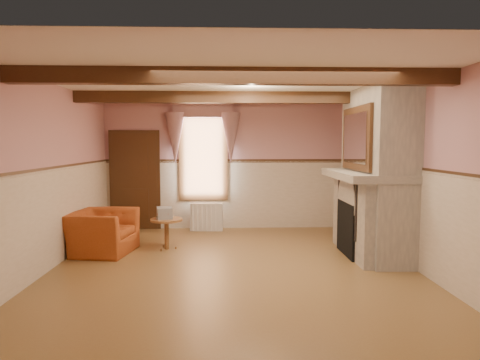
{
  "coord_description": "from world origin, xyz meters",
  "views": [
    {
      "loc": [
        -0.11,
        -6.47,
        1.89
      ],
      "look_at": [
        0.14,
        0.8,
        1.26
      ],
      "focal_mm": 32.0,
      "sensor_mm": 36.0,
      "label": 1
    }
  ],
  "objects_px": {
    "side_table": "(167,234)",
    "oil_lamp": "(361,162)",
    "armchair": "(102,232)",
    "bowl": "(364,168)",
    "radiator": "(207,217)",
    "mantel_clock": "(354,164)"
  },
  "relations": [
    {
      "from": "radiator",
      "to": "mantel_clock",
      "type": "distance_m",
      "value": 3.35
    },
    {
      "from": "mantel_clock",
      "to": "armchair",
      "type": "bearing_deg",
      "value": -174.97
    },
    {
      "from": "side_table",
      "to": "armchair",
      "type": "bearing_deg",
      "value": -168.42
    },
    {
      "from": "armchair",
      "to": "oil_lamp",
      "type": "xyz_separation_m",
      "value": [
        4.49,
        -0.01,
        1.2
      ]
    },
    {
      "from": "side_table",
      "to": "oil_lamp",
      "type": "distance_m",
      "value": 3.65
    },
    {
      "from": "mantel_clock",
      "to": "bowl",
      "type": "bearing_deg",
      "value": -90.0
    },
    {
      "from": "armchair",
      "to": "radiator",
      "type": "relative_size",
      "value": 1.6
    },
    {
      "from": "radiator",
      "to": "mantel_clock",
      "type": "xyz_separation_m",
      "value": [
        2.77,
        -1.43,
        1.22
      ]
    },
    {
      "from": "armchair",
      "to": "oil_lamp",
      "type": "bearing_deg",
      "value": -81.48
    },
    {
      "from": "side_table",
      "to": "oil_lamp",
      "type": "xyz_separation_m",
      "value": [
        3.41,
        -0.23,
        1.29
      ]
    },
    {
      "from": "side_table",
      "to": "oil_lamp",
      "type": "bearing_deg",
      "value": -3.91
    },
    {
      "from": "radiator",
      "to": "oil_lamp",
      "type": "xyz_separation_m",
      "value": [
        2.77,
        -1.84,
        1.26
      ]
    },
    {
      "from": "bowl",
      "to": "mantel_clock",
      "type": "height_order",
      "value": "mantel_clock"
    },
    {
      "from": "bowl",
      "to": "armchair",
      "type": "bearing_deg",
      "value": 178.21
    },
    {
      "from": "armchair",
      "to": "side_table",
      "type": "distance_m",
      "value": 1.11
    },
    {
      "from": "side_table",
      "to": "oil_lamp",
      "type": "height_order",
      "value": "oil_lamp"
    },
    {
      "from": "armchair",
      "to": "side_table",
      "type": "relative_size",
      "value": 1.97
    },
    {
      "from": "radiator",
      "to": "mantel_clock",
      "type": "height_order",
      "value": "mantel_clock"
    },
    {
      "from": "side_table",
      "to": "bowl",
      "type": "relative_size",
      "value": 1.59
    },
    {
      "from": "armchair",
      "to": "bowl",
      "type": "bearing_deg",
      "value": -83.13
    },
    {
      "from": "side_table",
      "to": "oil_lamp",
      "type": "relative_size",
      "value": 2.03
    },
    {
      "from": "bowl",
      "to": "mantel_clock",
      "type": "xyz_separation_m",
      "value": [
        0.0,
        0.54,
        0.06
      ]
    }
  ]
}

